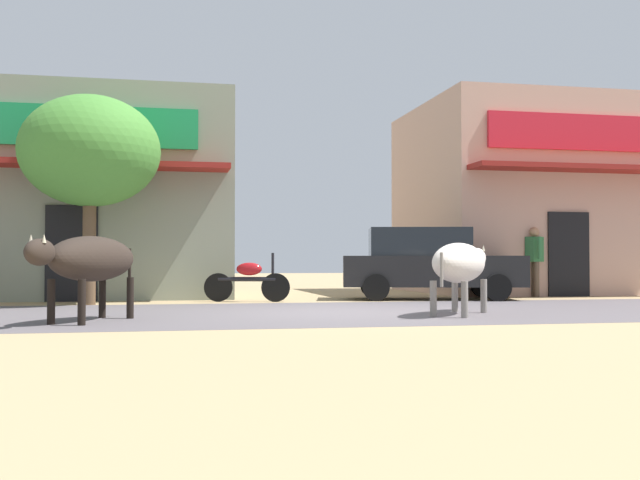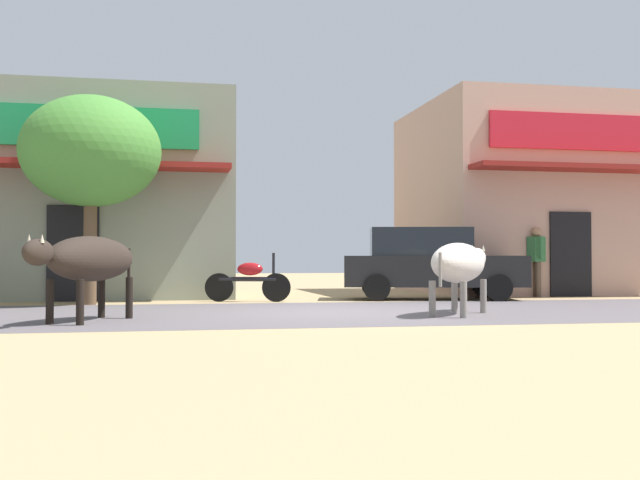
{
  "view_description": "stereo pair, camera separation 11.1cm",
  "coord_description": "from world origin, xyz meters",
  "px_view_note": "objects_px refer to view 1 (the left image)",
  "views": [
    {
      "loc": [
        -2.99,
        -13.03,
        0.9
      ],
      "look_at": [
        -0.03,
        1.28,
        1.28
      ],
      "focal_mm": 43.27,
      "sensor_mm": 36.0,
      "label": 1
    },
    {
      "loc": [
        -2.88,
        -13.06,
        0.9
      ],
      "look_at": [
        -0.03,
        1.28,
        1.28
      ],
      "focal_mm": 43.27,
      "sensor_mm": 36.0,
      "label": 2
    }
  ],
  "objects_px": {
    "parked_motorcycle": "(248,280)",
    "pedestrian_by_shop": "(534,256)",
    "roadside_tree": "(90,152)",
    "cow_far_dark": "(460,264)",
    "parked_hatchback_car": "(428,263)",
    "cow_near_brown": "(90,260)"
  },
  "relations": [
    {
      "from": "roadside_tree",
      "to": "cow_far_dark",
      "type": "distance_m",
      "value": 7.89
    },
    {
      "from": "parked_motorcycle",
      "to": "pedestrian_by_shop",
      "type": "bearing_deg",
      "value": 6.13
    },
    {
      "from": "roadside_tree",
      "to": "parked_motorcycle",
      "type": "distance_m",
      "value": 4.23
    },
    {
      "from": "roadside_tree",
      "to": "cow_near_brown",
      "type": "height_order",
      "value": "roadside_tree"
    },
    {
      "from": "pedestrian_by_shop",
      "to": "parked_hatchback_car",
      "type": "bearing_deg",
      "value": -169.34
    },
    {
      "from": "parked_hatchback_car",
      "to": "roadside_tree",
      "type": "bearing_deg",
      "value": -174.88
    },
    {
      "from": "parked_motorcycle",
      "to": "cow_near_brown",
      "type": "xyz_separation_m",
      "value": [
        -2.87,
        -4.97,
        0.44
      ]
    },
    {
      "from": "roadside_tree",
      "to": "pedestrian_by_shop",
      "type": "xyz_separation_m",
      "value": [
        10.41,
        1.22,
        -2.1
      ]
    },
    {
      "from": "parked_motorcycle",
      "to": "cow_near_brown",
      "type": "height_order",
      "value": "cow_near_brown"
    },
    {
      "from": "cow_near_brown",
      "to": "cow_far_dark",
      "type": "bearing_deg",
      "value": 2.99
    },
    {
      "from": "cow_near_brown",
      "to": "cow_far_dark",
      "type": "distance_m",
      "value": 5.88
    },
    {
      "from": "parked_motorcycle",
      "to": "roadside_tree",
      "type": "bearing_deg",
      "value": -172.06
    },
    {
      "from": "cow_far_dark",
      "to": "parked_motorcycle",
      "type": "bearing_deg",
      "value": 122.84
    },
    {
      "from": "roadside_tree",
      "to": "parked_motorcycle",
      "type": "height_order",
      "value": "roadside_tree"
    },
    {
      "from": "roadside_tree",
      "to": "cow_far_dark",
      "type": "relative_size",
      "value": 1.86
    },
    {
      "from": "cow_far_dark",
      "to": "parked_hatchback_car",
      "type": "bearing_deg",
      "value": 76.45
    },
    {
      "from": "parked_motorcycle",
      "to": "cow_far_dark",
      "type": "xyz_separation_m",
      "value": [
        3.01,
        -4.66,
        0.38
      ]
    },
    {
      "from": "roadside_tree",
      "to": "cow_near_brown",
      "type": "distance_m",
      "value": 5.03
    },
    {
      "from": "roadside_tree",
      "to": "parked_hatchback_car",
      "type": "relative_size",
      "value": 0.98
    },
    {
      "from": "roadside_tree",
      "to": "parked_hatchback_car",
      "type": "height_order",
      "value": "roadside_tree"
    },
    {
      "from": "cow_near_brown",
      "to": "cow_far_dark",
      "type": "xyz_separation_m",
      "value": [
        5.87,
        0.31,
        -0.06
      ]
    },
    {
      "from": "parked_hatchback_car",
      "to": "pedestrian_by_shop",
      "type": "relative_size",
      "value": 2.55
    }
  ]
}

